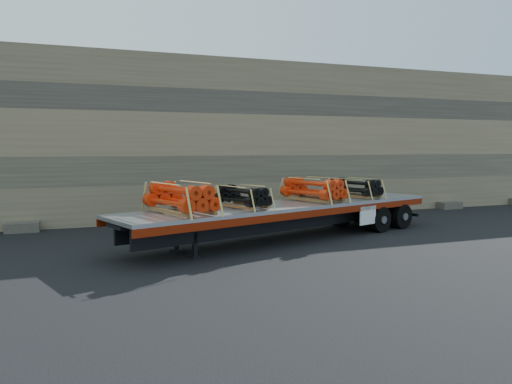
# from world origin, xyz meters

# --- Properties ---
(ground) EXTENTS (120.00, 120.00, 0.00)m
(ground) POSITION_xyz_m (0.00, 0.00, 0.00)
(ground) COLOR black
(ground) RESTS_ON ground
(rock_wall) EXTENTS (44.00, 3.00, 7.00)m
(rock_wall) POSITION_xyz_m (0.00, 6.50, 3.50)
(rock_wall) COLOR #7A6B54
(rock_wall) RESTS_ON ground
(trailer) EXTENTS (12.53, 6.03, 1.24)m
(trailer) POSITION_xyz_m (0.62, -0.19, 0.62)
(trailer) COLOR #B5B7BD
(trailer) RESTS_ON ground
(bundle_front) EXTENTS (1.88, 2.67, 0.86)m
(bundle_front) POSITION_xyz_m (-3.34, -1.45, 1.67)
(bundle_front) COLOR red
(bundle_front) RESTS_ON trailer
(bundle_midfront) EXTENTS (1.47, 2.08, 0.67)m
(bundle_midfront) POSITION_xyz_m (-1.20, -0.76, 1.57)
(bundle_midfront) COLOR black
(bundle_midfront) RESTS_ON trailer
(bundle_midrear) EXTENTS (1.76, 2.49, 0.80)m
(bundle_midrear) POSITION_xyz_m (1.80, 0.19, 1.64)
(bundle_midrear) COLOR red
(bundle_midrear) RESTS_ON trailer
(bundle_rear) EXTENTS (1.54, 2.18, 0.70)m
(bundle_rear) POSITION_xyz_m (3.96, 0.88, 1.59)
(bundle_rear) COLOR black
(bundle_rear) RESTS_ON trailer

